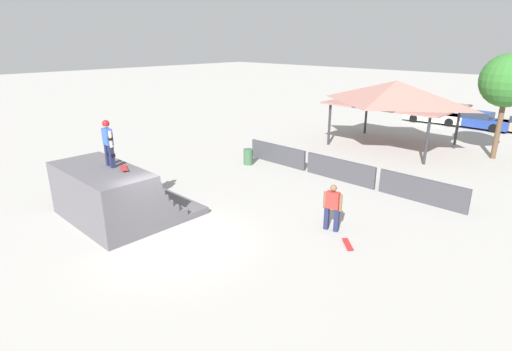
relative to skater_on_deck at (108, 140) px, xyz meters
The scene contains 12 objects.
ground_plane 4.28m from the skater_on_deck, ahead, with size 160.00×160.00×0.00m, color #A3A09B.
quarter_pipe_ramp 2.14m from the skater_on_deck, 134.60° to the right, with size 4.50×4.17×2.06m.
skater_on_deck is the anchor object (origin of this frame).
skateboard_on_deck 1.18m from the skater_on_deck, 10.33° to the left, with size 0.78×0.46×0.09m.
bystander_walking 8.34m from the skater_on_deck, 36.53° to the left, with size 0.70×0.33×1.73m.
skateboard_on_ground 9.15m from the skater_on_deck, 29.05° to the left, with size 0.73×0.72×0.09m.
barrier_fence 10.60m from the skater_on_deck, 68.61° to the left, with size 11.69×0.12×1.05m.
pavilion_shelter 17.54m from the skater_on_deck, 81.68° to the left, with size 7.33×5.47×4.11m.
tree_beside_pavilion 20.60m from the skater_on_deck, 66.99° to the left, with size 2.87×2.87×5.81m.
trash_bin 8.86m from the skater_on_deck, 98.53° to the left, with size 0.52×0.52×0.85m, color #385B3D.
parked_car_white 27.11m from the skater_on_deck, 86.75° to the left, with size 4.60×2.06×1.27m.
parked_car_blue 27.67m from the skater_on_deck, 80.04° to the left, with size 4.51×1.84×1.27m.
Camera 1 is at (10.53, -6.76, 6.48)m, focal length 28.00 mm.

